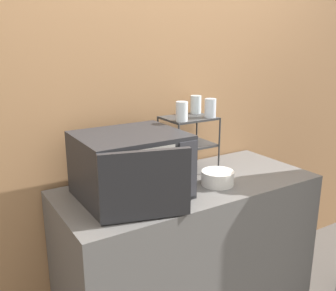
{
  "coord_description": "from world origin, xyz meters",
  "views": [
    {
      "loc": [
        -1.1,
        -1.24,
        1.64
      ],
      "look_at": [
        -0.12,
        0.34,
        1.12
      ],
      "focal_mm": 40.0,
      "sensor_mm": 36.0,
      "label": 1
    }
  ],
  "objects_px": {
    "bowl": "(218,178)",
    "glass_front_left": "(182,111)",
    "glass_back_right": "(196,104)",
    "dish_rack": "(188,133)",
    "microwave": "(131,166)",
    "glass_front_right": "(210,108)"
  },
  "relations": [
    {
      "from": "bowl",
      "to": "glass_front_left",
      "type": "bearing_deg",
      "value": 119.78
    },
    {
      "from": "glass_back_right",
      "to": "bowl",
      "type": "bearing_deg",
      "value": -105.24
    },
    {
      "from": "glass_front_left",
      "to": "bowl",
      "type": "bearing_deg",
      "value": -60.22
    },
    {
      "from": "glass_back_right",
      "to": "glass_front_right",
      "type": "relative_size",
      "value": 1.0
    },
    {
      "from": "glass_back_right",
      "to": "glass_front_right",
      "type": "distance_m",
      "value": 0.14
    },
    {
      "from": "glass_back_right",
      "to": "microwave",
      "type": "bearing_deg",
      "value": -157.0
    },
    {
      "from": "glass_back_right",
      "to": "glass_front_left",
      "type": "bearing_deg",
      "value": -143.59
    },
    {
      "from": "dish_rack",
      "to": "bowl",
      "type": "xyz_separation_m",
      "value": [
        0.01,
        -0.26,
        -0.2
      ]
    },
    {
      "from": "glass_front_right",
      "to": "bowl",
      "type": "relative_size",
      "value": 0.61
    },
    {
      "from": "microwave",
      "to": "glass_back_right",
      "type": "height_order",
      "value": "glass_back_right"
    },
    {
      "from": "microwave",
      "to": "glass_back_right",
      "type": "relative_size",
      "value": 5.28
    },
    {
      "from": "microwave",
      "to": "glass_back_right",
      "type": "bearing_deg",
      "value": 23.0
    },
    {
      "from": "glass_front_right",
      "to": "dish_rack",
      "type": "bearing_deg",
      "value": 145.85
    },
    {
      "from": "glass_front_left",
      "to": "glass_front_right",
      "type": "xyz_separation_m",
      "value": [
        0.2,
        0.0,
        0.0
      ]
    },
    {
      "from": "microwave",
      "to": "bowl",
      "type": "distance_m",
      "value": 0.49
    },
    {
      "from": "glass_back_right",
      "to": "bowl",
      "type": "height_order",
      "value": "glass_back_right"
    },
    {
      "from": "dish_rack",
      "to": "glass_front_left",
      "type": "xyz_separation_m",
      "value": [
        -0.1,
        -0.07,
        0.14
      ]
    },
    {
      "from": "dish_rack",
      "to": "glass_front_right",
      "type": "height_order",
      "value": "glass_front_right"
    },
    {
      "from": "glass_back_right",
      "to": "dish_rack",
      "type": "bearing_deg",
      "value": -143.69
    },
    {
      "from": "microwave",
      "to": "glass_front_right",
      "type": "xyz_separation_m",
      "value": [
        0.55,
        0.09,
        0.22
      ]
    },
    {
      "from": "glass_front_left",
      "to": "glass_back_right",
      "type": "height_order",
      "value": "same"
    },
    {
      "from": "microwave",
      "to": "glass_front_right",
      "type": "distance_m",
      "value": 0.6
    }
  ]
}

